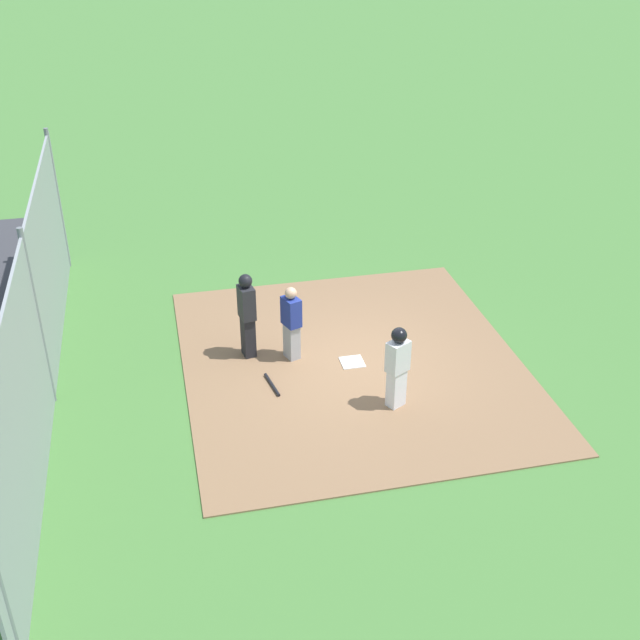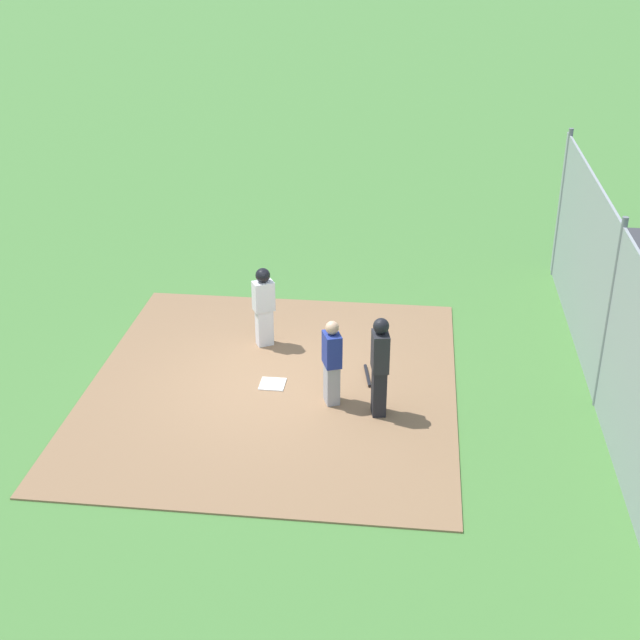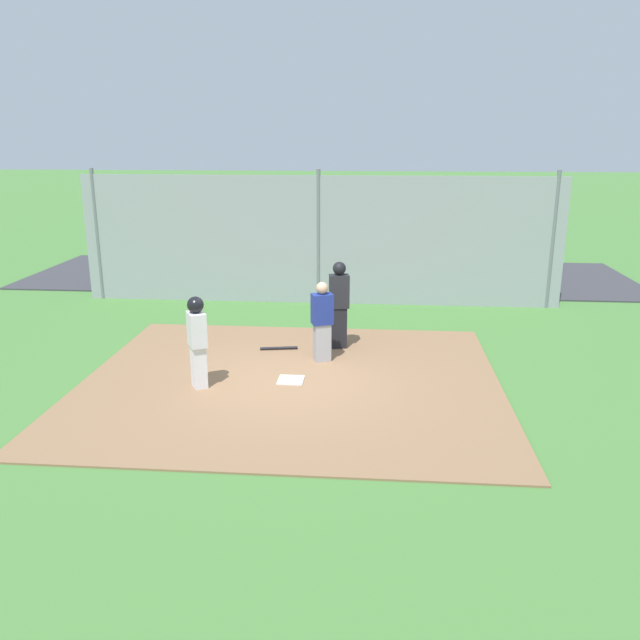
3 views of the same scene
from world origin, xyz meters
The scene contains 8 objects.
ground_plane centered at (0.00, 0.00, 0.00)m, with size 140.00×140.00×0.00m, color #477A38.
dirt_infield centered at (0.00, 0.00, 0.01)m, with size 7.20×6.40×0.03m, color #896647.
home_plate centered at (0.00, 0.00, 0.04)m, with size 0.44×0.44×0.02m, color white.
catcher centered at (-0.46, -1.09, 0.81)m, with size 0.45×0.38×1.52m.
umpire centered at (-0.73, -1.90, 0.95)m, with size 0.42×0.32×1.74m.
runner centered at (1.50, 0.40, 0.91)m, with size 0.41×0.46×1.57m.
baseball_bat centered at (0.45, -1.64, 0.06)m, with size 0.06×0.06×0.74m, color black.
backstop_fence centered at (0.00, -5.54, 1.60)m, with size 12.00×0.10×3.35m.
Camera 2 is at (-13.01, -2.34, 7.73)m, focal length 48.66 mm.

